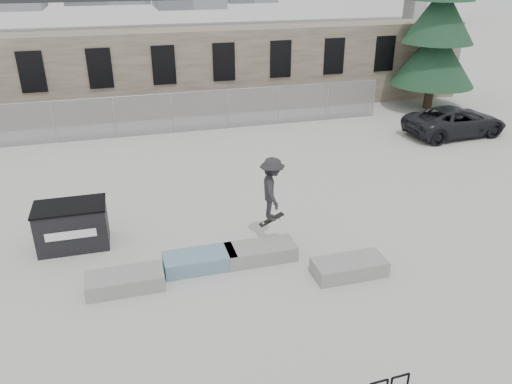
% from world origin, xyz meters
% --- Properties ---
extents(ground, '(120.00, 120.00, 0.00)m').
position_xyz_m(ground, '(0.00, 0.00, 0.00)').
color(ground, '#ADADA8').
rests_on(ground, ground).
extents(stone_wall, '(36.00, 2.58, 4.50)m').
position_xyz_m(stone_wall, '(0.00, 16.24, 2.26)').
color(stone_wall, '#685B4C').
rests_on(stone_wall, ground).
extents(chainlink_fence, '(22.06, 0.06, 2.02)m').
position_xyz_m(chainlink_fence, '(-0.00, 12.50, 1.04)').
color(chainlink_fence, gray).
rests_on(chainlink_fence, ground).
extents(planter_far_left, '(2.00, 0.90, 0.44)m').
position_xyz_m(planter_far_left, '(-2.89, -0.23, 0.24)').
color(planter_far_left, gray).
rests_on(planter_far_left, ground).
extents(planter_center_left, '(2.00, 0.90, 0.44)m').
position_xyz_m(planter_center_left, '(-0.84, 0.20, 0.24)').
color(planter_center_left, teal).
rests_on(planter_center_left, ground).
extents(planter_center_right, '(2.00, 0.90, 0.44)m').
position_xyz_m(planter_center_right, '(0.94, 0.18, 0.24)').
color(planter_center_right, gray).
rests_on(planter_center_right, ground).
extents(planter_offset, '(2.00, 0.90, 0.44)m').
position_xyz_m(planter_offset, '(3.05, -1.24, 0.24)').
color(planter_offset, gray).
rests_on(planter_offset, ground).
extents(dumpster, '(2.08, 1.29, 1.36)m').
position_xyz_m(dumpster, '(-4.26, 2.41, 0.69)').
color(dumpster, black).
rests_on(dumpster, ground).
extents(spruce_tree, '(4.65, 4.65, 11.50)m').
position_xyz_m(spruce_tree, '(14.85, 13.08, 4.83)').
color(spruce_tree, '#38281E').
rests_on(spruce_tree, ground).
extents(suv, '(5.23, 2.67, 1.41)m').
position_xyz_m(suv, '(13.26, 8.38, 0.71)').
color(suv, black).
rests_on(suv, ground).
extents(skateboarder, '(0.90, 1.35, 2.11)m').
position_xyz_m(skateboarder, '(1.49, 0.93, 1.81)').
color(skateboarder, '#252427').
rests_on(skateboarder, ground).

